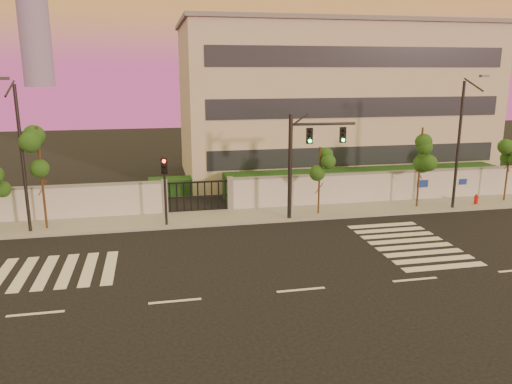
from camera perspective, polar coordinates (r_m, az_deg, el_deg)
ground at (r=20.47m, az=5.15°, el=-11.09°), size 120.00×120.00×0.00m
sidewalk at (r=30.01m, az=-0.62°, el=-2.72°), size 60.00×3.00×0.15m
perimeter_wall at (r=31.19m, az=-0.97°, el=-0.19°), size 60.00×0.36×2.20m
hedge_row at (r=34.07m, az=-0.07°, el=0.57°), size 41.00×4.25×1.80m
institutional_building at (r=42.38m, az=8.50°, el=10.31°), size 24.40×12.40×12.25m
road_markings at (r=23.48m, az=-1.25°, el=-7.66°), size 57.00×7.62×0.02m
street_tree_c at (r=28.90m, az=-23.46°, el=3.91°), size 1.55×1.24×5.73m
street_tree_d at (r=29.84m, az=7.31°, el=3.02°), size 1.32×1.05×4.19m
street_tree_e at (r=32.71m, az=18.36°, el=4.63°), size 1.52×1.21×5.16m
street_tree_f at (r=36.58m, az=26.98°, el=3.80°), size 1.43×1.14×4.36m
traffic_signal_main at (r=28.74m, az=5.45°, el=4.36°), size 3.93×0.41×6.21m
traffic_signal_secondary at (r=27.87m, az=-10.38°, el=1.06°), size 0.32×0.32×4.05m
streetlight_west at (r=28.51m, az=-25.29°, el=4.15°), size 0.49×1.99×8.28m
streetlight_east at (r=32.94m, az=22.35°, el=5.62°), size 0.50×2.01×8.34m
fire_hydrant at (r=35.29m, az=23.85°, el=-0.87°), size 0.32×0.30×0.80m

